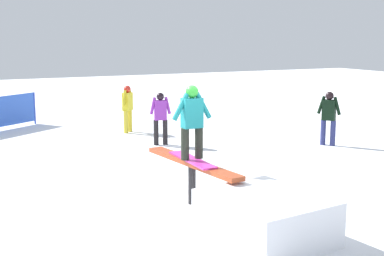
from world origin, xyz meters
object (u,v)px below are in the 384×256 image
(bystander_black, at_px, (329,115))
(bystander_purple, at_px, (160,116))
(bystander_yellow, at_px, (128,106))
(rail_feature, at_px, (192,167))
(main_rider_on_rail, at_px, (192,124))

(bystander_black, height_order, bystander_purple, bystander_black)
(bystander_yellow, bearing_deg, bystander_black, 92.14)
(rail_feature, bearing_deg, main_rider_on_rail, 0.00)
(bystander_yellow, xyz_separation_m, bystander_purple, (-2.25, -0.18, -0.01))
(rail_feature, bearing_deg, bystander_purple, -23.28)
(bystander_black, distance_m, bystander_yellow, 6.17)
(main_rider_on_rail, distance_m, bystander_yellow, 7.56)
(bystander_black, height_order, bystander_yellow, bystander_black)
(rail_feature, height_order, bystander_yellow, bystander_yellow)
(bystander_black, relative_size, bystander_purple, 1.02)
(bystander_yellow, bearing_deg, main_rider_on_rail, 36.66)
(bystander_purple, bearing_deg, bystander_yellow, 108.43)
(rail_feature, distance_m, bystander_purple, 5.39)
(main_rider_on_rail, bearing_deg, bystander_yellow, -9.72)
(main_rider_on_rail, relative_size, bystander_black, 0.99)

